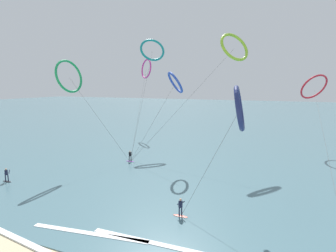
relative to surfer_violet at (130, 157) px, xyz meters
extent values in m
cube|color=#476B75|center=(9.18, 78.33, -0.78)|extent=(400.00, 200.00, 0.08)
ellipsoid|color=purple|center=(0.00, -0.01, -0.71)|extent=(1.40, 0.40, 0.06)
cylinder|color=black|center=(0.11, 0.07, -0.28)|extent=(0.12, 0.12, 0.80)
cylinder|color=black|center=(-0.11, -0.09, -0.28)|extent=(0.12, 0.12, 0.80)
cube|color=black|center=(0.00, -0.01, 0.43)|extent=(0.38, 0.35, 0.62)
sphere|color=tan|center=(0.00, -0.01, 0.85)|extent=(0.22, 0.22, 0.22)
cylinder|color=black|center=(0.18, 0.24, 0.48)|extent=(0.36, 0.46, 0.39)
cylinder|color=black|center=(-0.18, -0.02, 0.48)|extent=(0.36, 0.46, 0.39)
ellipsoid|color=black|center=(-9.41, -13.52, -0.71)|extent=(1.40, 0.40, 0.06)
cylinder|color=#191E38|center=(-9.30, -13.43, -0.28)|extent=(0.12, 0.12, 0.80)
cylinder|color=#191E38|center=(-9.51, -13.62, -0.28)|extent=(0.12, 0.12, 0.80)
cube|color=#191E38|center=(-9.41, -13.52, 0.43)|extent=(0.37, 0.36, 0.62)
sphere|color=tan|center=(-9.41, -13.52, 0.85)|extent=(0.22, 0.22, 0.22)
cylinder|color=#191E38|center=(-9.24, -13.25, 0.48)|extent=(0.40, 0.43, 0.39)
cylinder|color=#191E38|center=(-9.57, -13.55, 0.48)|extent=(0.40, 0.43, 0.39)
ellipsoid|color=#EA7260|center=(13.28, -13.50, -0.71)|extent=(1.40, 0.40, 0.06)
cylinder|color=#191E38|center=(13.21, -13.62, -0.28)|extent=(0.12, 0.12, 0.80)
cylinder|color=#191E38|center=(13.34, -13.38, -0.28)|extent=(0.12, 0.12, 0.80)
cube|color=#191E38|center=(13.28, -13.50, 0.43)|extent=(0.33, 0.38, 0.62)
sphere|color=tan|center=(13.28, -13.50, 0.85)|extent=(0.22, 0.22, 0.22)
cylinder|color=#191E38|center=(13.17, -13.57, 0.48)|extent=(0.48, 0.32, 0.39)
cylinder|color=#191E38|center=(13.38, -13.19, 0.48)|extent=(0.48, 0.32, 0.39)
torus|color=navy|center=(17.74, -10.88, 8.99)|extent=(1.54, 4.17, 4.09)
cylinder|color=#3F3F3F|center=(15.51, -12.19, 3.98)|extent=(4.49, 2.66, 9.61)
torus|color=#2647B7|center=(6.50, 2.48, 11.37)|extent=(4.03, 4.31, 3.28)
cylinder|color=#3F3F3F|center=(3.25, 1.23, 5.19)|extent=(6.53, 2.51, 12.03)
torus|color=red|center=(26.25, 18.85, 10.68)|extent=(5.77, 5.46, 4.38)
cylinder|color=#3F3F3F|center=(26.02, 0.96, 4.85)|extent=(0.48, 35.79, 11.37)
torus|color=#CC288E|center=(-8.77, 22.74, 14.80)|extent=(4.29, 3.41, 4.61)
cylinder|color=#3F3F3F|center=(-4.39, 11.37, 6.91)|extent=(8.80, 22.77, 15.48)
torus|color=#199351|center=(-6.79, -4.81, 12.23)|extent=(1.69, 4.86, 4.73)
cylinder|color=#3F3F3F|center=(-3.40, -2.41, 5.62)|extent=(6.82, 4.83, 12.90)
torus|color=#8CC62D|center=(13.85, 9.03, 16.89)|extent=(5.55, 5.88, 4.69)
cylinder|color=#3F3F3F|center=(6.92, 4.51, 7.93)|extent=(13.88, 9.07, 17.51)
torus|color=teal|center=(-2.51, 13.28, 17.73)|extent=(5.36, 5.16, 4.54)
cylinder|color=#3F3F3F|center=(-1.25, 6.63, 8.35)|extent=(2.53, 13.31, 18.35)
cube|color=white|center=(7.48, -19.01, -0.76)|extent=(10.12, 1.88, 0.12)
camera|label=1|loc=(21.07, -34.92, 11.03)|focal=28.70mm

